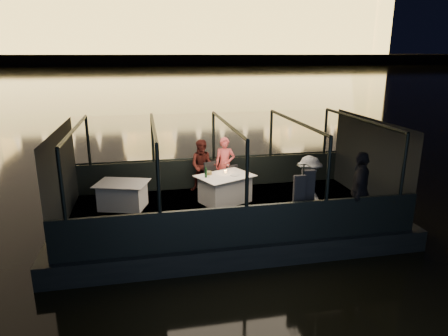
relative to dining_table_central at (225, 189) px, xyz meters
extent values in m
plane|color=black|center=(-0.07, 79.37, -0.89)|extent=(500.00, 500.00, 0.00)
cube|color=black|center=(-0.07, -0.63, -0.89)|extent=(8.60, 4.40, 1.00)
cube|color=black|center=(-0.07, -0.63, -0.41)|extent=(8.00, 4.00, 0.04)
cube|color=black|center=(-0.07, 1.37, 0.06)|extent=(8.00, 0.08, 0.90)
cube|color=black|center=(-0.07, -2.63, 0.06)|extent=(8.00, 0.08, 0.90)
cube|color=#423D33|center=(-0.07, 209.37, 0.11)|extent=(400.00, 140.00, 6.00)
cube|color=silver|center=(0.00, 0.00, 0.00)|extent=(1.76, 1.56, 0.77)
cube|color=silver|center=(-2.75, 0.12, 0.00)|extent=(1.55, 1.31, 0.70)
cube|color=black|center=(-0.26, 0.66, 0.06)|extent=(0.56, 0.56, 0.93)
cube|color=black|center=(0.37, 0.60, 0.06)|extent=(0.49, 0.49, 0.82)
imported|color=#CF4B4C|center=(0.18, 0.88, 0.36)|extent=(0.68, 0.54, 1.63)
imported|color=#3F1511|center=(-0.47, 0.99, 0.36)|extent=(0.88, 0.76, 1.58)
imported|color=silver|center=(1.75, -1.62, 0.47)|extent=(0.66, 1.09, 1.63)
imported|color=black|center=(2.71, -2.29, 0.47)|extent=(1.00, 1.16, 1.86)
cylinder|color=#133418|center=(-0.54, -0.07, 0.53)|extent=(0.07, 0.07, 0.31)
cylinder|color=olive|center=(-0.42, 0.20, 0.42)|extent=(0.25, 0.25, 0.08)
cylinder|color=#FEA03F|center=(0.06, 0.25, 0.42)|extent=(0.06, 0.06, 0.08)
cylinder|color=silver|center=(0.27, -0.03, 0.39)|extent=(0.26, 0.26, 0.02)
cylinder|color=silver|center=(-0.44, 0.23, 0.39)|extent=(0.28, 0.28, 0.01)
camera|label=1|loc=(-2.08, -10.20, 3.60)|focal=32.00mm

